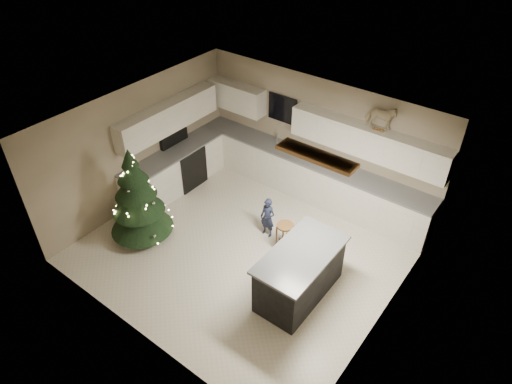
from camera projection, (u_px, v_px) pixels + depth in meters
ground_plane at (245, 248)px, 8.75m from camera, size 5.50×5.50×0.00m
room_shell at (245, 174)px, 7.69m from camera, size 5.52×5.02×2.61m
cabinetry at (259, 162)px, 9.79m from camera, size 5.50×3.20×2.00m
island at (300, 273)px, 7.60m from camera, size 0.90×1.70×0.95m
bar_stool at (285, 231)px, 8.48m from camera, size 0.32×0.32×0.60m
christmas_tree at (138, 202)px, 8.58m from camera, size 1.25×1.20×1.99m
toddler at (268, 218)px, 8.83m from camera, size 0.32×0.21×0.86m
rocking_horse at (381, 118)px, 8.23m from camera, size 0.62×0.40×0.50m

